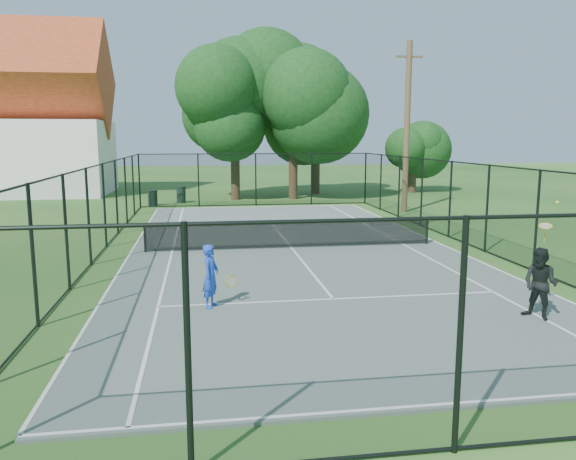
{
  "coord_description": "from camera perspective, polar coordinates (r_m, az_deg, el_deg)",
  "views": [
    {
      "loc": [
        -3.04,
        -19.09,
        3.9
      ],
      "look_at": [
        -0.58,
        -3.0,
        1.2
      ],
      "focal_mm": 35.0,
      "sensor_mm": 36.0,
      "label": 1
    }
  ],
  "objects": [
    {
      "name": "ground",
      "position": [
        19.72,
        0.34,
        -1.99
      ],
      "size": [
        120.0,
        120.0,
        0.0
      ],
      "primitive_type": "plane",
      "color": "#1F531C"
    },
    {
      "name": "tennis_court",
      "position": [
        19.72,
        0.34,
        -1.9
      ],
      "size": [
        11.0,
        24.0,
        0.06
      ],
      "primitive_type": "cube",
      "color": "slate",
      "rests_on": "ground"
    },
    {
      "name": "tennis_net",
      "position": [
        19.62,
        0.35,
        -0.33
      ],
      "size": [
        10.08,
        0.08,
        0.95
      ],
      "color": "black",
      "rests_on": "tennis_court"
    },
    {
      "name": "fence",
      "position": [
        19.48,
        0.35,
        2.34
      ],
      "size": [
        13.1,
        26.1,
        3.0
      ],
      "color": "black",
      "rests_on": "ground"
    },
    {
      "name": "tree_near_left",
      "position": [
        35.5,
        -5.47,
        11.51
      ],
      "size": [
        6.51,
        6.51,
        8.5
      ],
      "color": "#332114",
      "rests_on": "ground"
    },
    {
      "name": "tree_near_mid",
      "position": [
        35.78,
        0.54,
        12.42
      ],
      "size": [
        7.17,
        7.17,
        9.37
      ],
      "color": "#332114",
      "rests_on": "ground"
    },
    {
      "name": "tree_near_right",
      "position": [
        39.07,
        2.88,
        11.17
      ],
      "size": [
        5.82,
        5.82,
        8.04
      ],
      "color": "#332114",
      "rests_on": "ground"
    },
    {
      "name": "tree_far_right",
      "position": [
        40.88,
        12.62,
        8.54
      ],
      "size": [
        4.2,
        4.2,
        5.56
      ],
      "color": "#332114",
      "rests_on": "ground"
    },
    {
      "name": "trash_bin_left",
      "position": [
        33.2,
        -13.59,
        3.18
      ],
      "size": [
        0.58,
        0.58,
        0.88
      ],
      "color": "black",
      "rests_on": "ground"
    },
    {
      "name": "trash_bin_right",
      "position": [
        34.33,
        -10.81,
        3.56
      ],
      "size": [
        0.58,
        0.58,
        0.99
      ],
      "color": "black",
      "rests_on": "ground"
    },
    {
      "name": "utility_pole",
      "position": [
        30.0,
        11.99,
        10.19
      ],
      "size": [
        1.4,
        0.3,
        8.7
      ],
      "color": "#4C3823",
      "rests_on": "ground"
    },
    {
      "name": "player_blue",
      "position": [
        12.89,
        -7.84,
        -4.66
      ],
      "size": [
        0.85,
        0.62,
        1.45
      ],
      "color": "blue",
      "rests_on": "tennis_court"
    },
    {
      "name": "player_black",
      "position": [
        13.09,
        24.26,
        -4.98
      ],
      "size": [
        0.98,
        0.96,
        2.49
      ],
      "color": "black",
      "rests_on": "tennis_court"
    }
  ]
}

